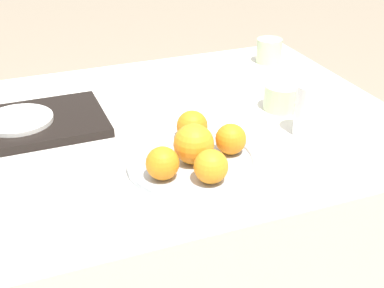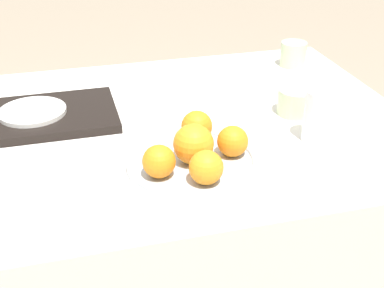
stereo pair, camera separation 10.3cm
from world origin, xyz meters
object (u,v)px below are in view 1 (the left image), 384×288
Objects in this scene: orange_3 at (231,139)px; orange_4 at (211,167)px; side_plate at (18,120)px; fruit_platter at (192,162)px; water_glass at (309,110)px; cup_1 at (269,51)px; serving_tray at (19,126)px; orange_2 at (162,163)px; napkin at (188,76)px; orange_0 at (194,144)px; cup_0 at (282,97)px; orange_1 at (192,126)px.

orange_4 is at bearing -133.49° from orange_3.
fruit_platter is at bearing -43.71° from side_plate.
water_glass reaches higher than side_plate.
orange_4 is 0.86× the size of cup_1.
side_plate is at bearing 156.94° from water_glass.
orange_2 is at bearing -55.13° from serving_tray.
orange_4 is 0.55m from napkin.
water_glass is at bearing -23.06° from serving_tray.
serving_tray is 0.75m from cup_1.
cup_1 is at bearing 45.37° from orange_2.
cup_0 is (0.30, 0.18, -0.02)m from orange_0.
orange_2 is (-0.10, -0.12, -0.00)m from orange_1.
orange_2 is 0.41× the size of side_plate.
orange_1 is at bearing -135.47° from cup_1.
cup_1 is at bearing 53.70° from orange_3.
side_plate is at bearing -161.03° from napkin.
orange_0 reaches higher than cup_0.
orange_2 is at bearing -150.75° from cup_0.
orange_3 is (0.16, 0.04, -0.00)m from orange_2.
water_glass is at bearing 7.39° from fruit_platter.
water_glass is 0.30× the size of serving_tray.
orange_2 and orange_3 have the same top height.
orange_0 is 1.26× the size of orange_2.
orange_0 is at bearing -73.52° from fruit_platter.
orange_0 is 0.42m from serving_tray.
cup_0 reaches higher than side_plate.
orange_2 is 0.40m from side_plate.
orange_2 reaches higher than serving_tray.
orange_0 is at bearing 92.14° from orange_4.
orange_4 reaches higher than cup_1.
side_plate is (-0.23, 0.33, -0.02)m from orange_2.
orange_1 reaches higher than napkin.
cup_0 is (0.22, 0.17, -0.01)m from orange_3.
orange_0 is 0.42m from side_plate.
fruit_platter is 0.09m from orange_4.
orange_2 is at bearing -168.13° from water_glass.
side_plate reaches higher than fruit_platter.
water_glass reaches higher than orange_4.
cup_0 is at bearing 18.76° from orange_1.
orange_0 is at bearing -131.92° from cup_1.
orange_3 reaches higher than fruit_platter.
napkin is at bearing 73.30° from orange_4.
fruit_platter is at bearing -179.42° from orange_3.
fruit_platter is 4.15× the size of orange_3.
napkin is at bearing 18.97° from side_plate.
side_plate is 0.61m from cup_0.
side_plate is 0.75m from cup_1.
cup_1 is (0.42, 0.55, -0.01)m from orange_4.
serving_tray is at bearing 135.92° from orange_0.
napkin is at bearing 69.93° from fruit_platter.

